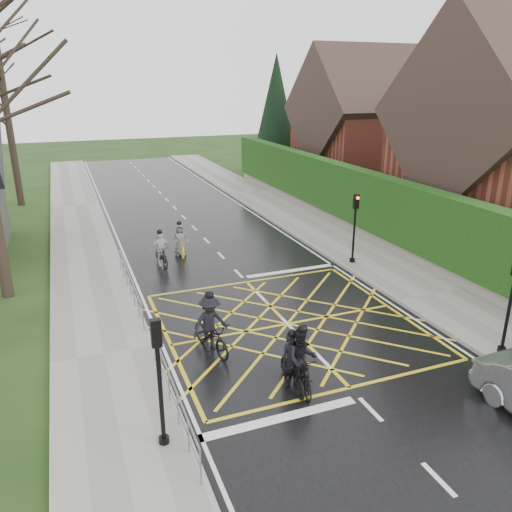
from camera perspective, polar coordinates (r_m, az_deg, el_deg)
ground at (r=17.10m, az=3.61°, el=-7.77°), size 120.00×120.00×0.00m
road at (r=17.10m, az=3.61°, el=-7.75°), size 9.00×80.00×0.01m
sidewalk_right at (r=20.13m, az=19.38°, el=-4.33°), size 3.00×80.00×0.15m
sidewalk_left at (r=15.79m, az=-16.97°, el=-10.82°), size 3.00×80.00×0.15m
stone_wall at (r=25.47m, az=13.91°, el=1.83°), size 0.50×38.00×0.70m
hedge at (r=25.02m, az=14.23°, el=5.65°), size 0.90×38.00×2.80m
house_far at (r=38.37m, az=12.87°, el=13.81°), size 9.80×8.80×10.30m
conifer at (r=43.43m, az=2.29°, el=15.70°), size 4.60×4.60×10.00m
tree_far at (r=35.88m, az=-26.90°, el=16.47°), size 8.40×8.40×10.40m
railing_south at (r=12.57m, az=-9.47°, el=-14.84°), size 0.05×5.04×1.03m
railing_north at (r=19.18m, az=-14.24°, el=-2.66°), size 0.05×6.04×1.03m
traffic_light_ne at (r=22.24m, az=11.17°, el=3.01°), size 0.24×0.31×3.21m
traffic_light_se at (r=16.23m, az=27.02°, el=-5.07°), size 0.24×0.31×3.21m
traffic_light_sw at (r=11.20m, az=-10.93°, el=-14.22°), size 0.24×0.31×3.21m
cyclist_rear at (r=13.68m, az=4.17°, el=-12.69°), size 0.74×1.77×1.68m
cyclist_back at (r=13.54m, az=5.31°, el=-12.27°), size 0.96×1.94×1.87m
cyclist_mid at (r=15.28m, az=-5.21°, el=-8.33°), size 1.27×2.10×1.94m
cyclist_front at (r=22.47m, az=-10.79°, el=0.40°), size 0.93×1.70×1.66m
cyclist_lead at (r=23.66m, az=-8.64°, el=1.41°), size 0.76×1.73×1.66m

